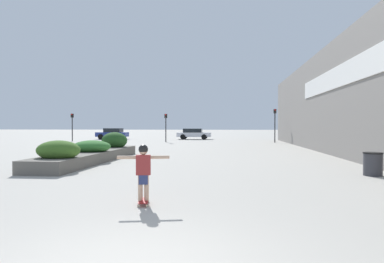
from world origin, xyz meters
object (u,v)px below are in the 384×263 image
object	(u,v)px
skateboard	(143,201)
car_center_right	(357,134)
car_leftmost	(113,133)
traffic_light_left	(166,123)
skateboarder	(143,167)
trash_bin	(373,164)
traffic_light_right	(275,120)
traffic_light_far_left	(72,122)
car_center_left	(194,134)

from	to	relation	value
skateboard	car_center_right	xyz separation A→B (m)	(17.67, 36.41, 0.71)
car_leftmost	traffic_light_left	bearing A→B (deg)	-128.48
skateboarder	trash_bin	size ratio (longest dim) A/B	1.51
traffic_light_right	traffic_light_far_left	xyz separation A→B (m)	(-22.70, 0.54, -0.23)
skateboard	traffic_light_left	bearing A→B (deg)	88.21
skateboard	traffic_light_left	distance (m)	29.58
car_leftmost	traffic_light_far_left	size ratio (longest dim) A/B	1.24
skateboard	car_center_right	size ratio (longest dim) A/B	0.14
trash_bin	traffic_light_right	xyz separation A→B (m)	(-0.21, 24.19, 1.99)
skateboarder	car_center_right	world-z (taller)	car_center_right
skateboard	traffic_light_far_left	distance (m)	33.99
traffic_light_far_left	traffic_light_right	bearing A→B (deg)	-1.37
trash_bin	traffic_light_left	bearing A→B (deg)	116.44
skateboarder	car_leftmost	xyz separation A→B (m)	(-13.13, 35.66, -0.08)
traffic_light_left	car_leftmost	bearing A→B (deg)	141.52
trash_bin	car_center_left	world-z (taller)	car_center_left
skateboarder	car_leftmost	world-z (taller)	car_leftmost
car_center_right	traffic_light_right	xyz separation A→B (m)	(-10.88, -7.00, 1.63)
traffic_light_right	traffic_light_far_left	world-z (taller)	traffic_light_right
trash_bin	traffic_light_right	distance (m)	24.27
skateboarder	traffic_light_left	distance (m)	29.53
car_center_left	car_center_right	bearing A→B (deg)	88.22
car_center_right	traffic_light_left	bearing A→B (deg)	-72.03
trash_bin	car_center_left	distance (m)	33.24
car_leftmost	skateboarder	bearing A→B (deg)	-159.79
trash_bin	traffic_light_far_left	bearing A→B (deg)	132.82
car_center_left	traffic_light_right	world-z (taller)	traffic_light_right
car_center_right	trash_bin	bearing A→B (deg)	-18.90
skateboarder	car_center_left	distance (m)	37.14
skateboard	car_center_left	size ratio (longest dim) A/B	0.15
skateboard	skateboarder	bearing A→B (deg)	-101.30
car_center_left	traffic_light_right	xyz separation A→B (m)	(9.42, -7.63, 1.65)
skateboard	car_center_left	world-z (taller)	car_center_left
traffic_light_left	skateboard	bearing A→B (deg)	-80.48
car_center_left	traffic_light_left	bearing A→B (deg)	-15.76
car_center_right	traffic_light_far_left	bearing A→B (deg)	-79.12
skateboard	car_center_left	bearing A→B (deg)	82.77
car_center_right	traffic_light_right	world-z (taller)	traffic_light_right
traffic_light_right	traffic_light_far_left	distance (m)	22.71
car_leftmost	traffic_light_right	world-z (taller)	traffic_light_right
skateboarder	traffic_light_far_left	bearing A→B (deg)	106.69
skateboard	car_center_left	xyz separation A→B (m)	(-2.64, 37.04, 0.69)
car_leftmost	car_center_left	distance (m)	10.58
traffic_light_far_left	car_leftmost	bearing A→B (deg)	63.90
skateboarder	car_leftmost	distance (m)	38.00
skateboarder	traffic_light_right	xyz separation A→B (m)	(6.78, 29.41, 1.55)
trash_bin	car_center_left	size ratio (longest dim) A/B	0.19
car_center_left	skateboarder	bearing A→B (deg)	4.07
skateboarder	car_center_right	size ratio (longest dim) A/B	0.26
skateboard	car_leftmost	world-z (taller)	car_leftmost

